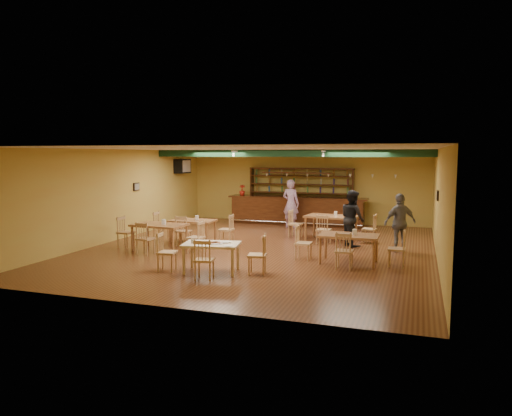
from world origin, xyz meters
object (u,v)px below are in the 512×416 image
(dining_table_c, at_px, (160,237))
(near_table, at_px, (211,258))
(dining_table_b, at_px, (331,228))
(bar_counter, at_px, (297,211))
(patron_right_a, at_px, (352,218))
(dining_table_a, at_px, (193,231))
(dining_table_d, at_px, (349,249))
(patron_bar, at_px, (291,204))

(dining_table_c, distance_m, near_table, 3.28)
(dining_table_b, bearing_deg, bar_counter, 129.54)
(bar_counter, height_order, patron_right_a, patron_right_a)
(dining_table_a, height_order, patron_right_a, patron_right_a)
(bar_counter, height_order, dining_table_c, bar_counter)
(dining_table_a, xyz_separation_m, dining_table_b, (4.21, 1.72, 0.05))
(dining_table_d, bearing_deg, near_table, -144.89)
(dining_table_a, relative_size, near_table, 1.08)
(bar_counter, bearing_deg, dining_table_c, -112.24)
(bar_counter, distance_m, near_table, 8.42)
(near_table, xyz_separation_m, patron_bar, (-0.01, 7.59, 0.58))
(bar_counter, bearing_deg, dining_table_b, -58.20)
(near_table, height_order, patron_bar, patron_bar)
(near_table, bearing_deg, bar_counter, 79.67)
(dining_table_b, height_order, patron_bar, patron_bar)
(dining_table_c, xyz_separation_m, dining_table_d, (5.57, 0.02, -0.01))
(patron_bar, relative_size, patron_right_a, 1.07)
(dining_table_c, distance_m, dining_table_d, 5.57)
(dining_table_a, bearing_deg, patron_bar, 59.71)
(dining_table_b, relative_size, patron_right_a, 0.94)
(bar_counter, xyz_separation_m, patron_right_a, (2.73, -3.91, 0.31))
(dining_table_a, relative_size, dining_table_c, 0.92)
(dining_table_d, xyz_separation_m, patron_right_a, (-0.23, 2.46, 0.49))
(bar_counter, distance_m, dining_table_d, 7.02)
(dining_table_b, xyz_separation_m, near_table, (-1.96, -5.31, -0.05))
(bar_counter, relative_size, dining_table_d, 3.71)
(dining_table_a, bearing_deg, bar_counter, 63.65)
(bar_counter, distance_m, dining_table_c, 6.90)
(dining_table_d, distance_m, patron_bar, 6.32)
(dining_table_b, relative_size, dining_table_d, 1.08)
(dining_table_b, distance_m, dining_table_c, 5.60)
(bar_counter, relative_size, patron_bar, 3.00)
(dining_table_d, bearing_deg, patron_right_a, 96.11)
(dining_table_a, xyz_separation_m, patron_bar, (2.24, 4.00, 0.58))
(patron_right_a, bearing_deg, dining_table_a, 64.76)
(dining_table_b, relative_size, near_table, 1.23)
(dining_table_a, xyz_separation_m, patron_right_a, (5.01, 0.92, 0.51))
(dining_table_c, distance_m, patron_right_a, 5.90)
(dining_table_b, xyz_separation_m, patron_right_a, (0.80, -0.80, 0.46))
(dining_table_b, height_order, dining_table_d, dining_table_b)
(patron_right_a, bearing_deg, dining_table_d, 149.76)
(patron_bar, height_order, patron_right_a, patron_bar)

